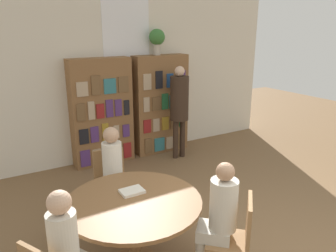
{
  "coord_description": "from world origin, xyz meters",
  "views": [
    {
      "loc": [
        -2.46,
        -1.61,
        2.38
      ],
      "look_at": [
        -0.2,
        2.19,
        1.05
      ],
      "focal_mm": 35.0,
      "sensor_mm": 36.0,
      "label": 1
    }
  ],
  "objects_px": {
    "bookshelf_left": "(102,112)",
    "seated_reader_right": "(218,214)",
    "librarian_standing": "(179,102)",
    "flower_vase": "(157,38)",
    "bookshelf_right": "(161,105)",
    "seated_reader_left": "(113,170)",
    "chair_left_side": "(111,180)",
    "reading_table": "(134,209)",
    "chair_far_side": "(237,235)",
    "seated_reader_back": "(69,250)"
  },
  "relations": [
    {
      "from": "seated_reader_back",
      "to": "chair_far_side",
      "type": "bearing_deg",
      "value": 49.9
    },
    {
      "from": "reading_table",
      "to": "chair_far_side",
      "type": "xyz_separation_m",
      "value": [
        0.74,
        -0.72,
        -0.14
      ]
    },
    {
      "from": "flower_vase",
      "to": "seated_reader_right",
      "type": "height_order",
      "value": "flower_vase"
    },
    {
      "from": "seated_reader_back",
      "to": "librarian_standing",
      "type": "relative_size",
      "value": 0.71
    },
    {
      "from": "chair_far_side",
      "to": "seated_reader_back",
      "type": "distance_m",
      "value": 1.53
    },
    {
      "from": "chair_left_side",
      "to": "chair_far_side",
      "type": "xyz_separation_m",
      "value": [
        0.59,
        -1.73,
        0.0
      ]
    },
    {
      "from": "bookshelf_left",
      "to": "flower_vase",
      "type": "relative_size",
      "value": 4.03
    },
    {
      "from": "seated_reader_left",
      "to": "seated_reader_right",
      "type": "relative_size",
      "value": 1.02
    },
    {
      "from": "bookshelf_right",
      "to": "reading_table",
      "type": "distance_m",
      "value": 3.33
    },
    {
      "from": "bookshelf_right",
      "to": "reading_table",
      "type": "bearing_deg",
      "value": -124.21
    },
    {
      "from": "bookshelf_left",
      "to": "seated_reader_back",
      "type": "relative_size",
      "value": 1.54
    },
    {
      "from": "bookshelf_left",
      "to": "seated_reader_right",
      "type": "distance_m",
      "value": 3.34
    },
    {
      "from": "reading_table",
      "to": "chair_left_side",
      "type": "relative_size",
      "value": 1.58
    },
    {
      "from": "bookshelf_right",
      "to": "flower_vase",
      "type": "bearing_deg",
      "value": 175.91
    },
    {
      "from": "reading_table",
      "to": "seated_reader_left",
      "type": "bearing_deg",
      "value": 81.92
    },
    {
      "from": "seated_reader_back",
      "to": "librarian_standing",
      "type": "xyz_separation_m",
      "value": [
        2.72,
        2.64,
        0.39
      ]
    },
    {
      "from": "seated_reader_back",
      "to": "bookshelf_right",
      "type": "bearing_deg",
      "value": 112.33
    },
    {
      "from": "chair_far_side",
      "to": "seated_reader_right",
      "type": "relative_size",
      "value": 0.72
    },
    {
      "from": "seated_reader_right",
      "to": "seated_reader_back",
      "type": "height_order",
      "value": "seated_reader_back"
    },
    {
      "from": "bookshelf_right",
      "to": "seated_reader_left",
      "type": "distance_m",
      "value": 2.6
    },
    {
      "from": "librarian_standing",
      "to": "flower_vase",
      "type": "bearing_deg",
      "value": 109.04
    },
    {
      "from": "chair_left_side",
      "to": "seated_reader_back",
      "type": "relative_size",
      "value": 0.71
    },
    {
      "from": "chair_left_side",
      "to": "librarian_standing",
      "type": "xyz_separation_m",
      "value": [
        1.83,
        1.22,
        0.59
      ]
    },
    {
      "from": "seated_reader_right",
      "to": "flower_vase",
      "type": "bearing_deg",
      "value": 24.42
    },
    {
      "from": "flower_vase",
      "to": "reading_table",
      "type": "height_order",
      "value": "flower_vase"
    },
    {
      "from": "bookshelf_left",
      "to": "librarian_standing",
      "type": "xyz_separation_m",
      "value": [
        1.31,
        -0.5,
        0.13
      ]
    },
    {
      "from": "chair_left_side",
      "to": "chair_far_side",
      "type": "distance_m",
      "value": 1.83
    },
    {
      "from": "seated_reader_right",
      "to": "librarian_standing",
      "type": "xyz_separation_m",
      "value": [
        1.37,
        2.83,
        0.39
      ]
    },
    {
      "from": "flower_vase",
      "to": "chair_far_side",
      "type": "xyz_separation_m",
      "value": [
        -1.06,
        -3.46,
        -1.71
      ]
    },
    {
      "from": "seated_reader_left",
      "to": "seated_reader_back",
      "type": "height_order",
      "value": "seated_reader_left"
    },
    {
      "from": "bookshelf_right",
      "to": "chair_left_side",
      "type": "bearing_deg",
      "value": -134.92
    },
    {
      "from": "bookshelf_right",
      "to": "seated_reader_back",
      "type": "bearing_deg",
      "value": -129.75
    },
    {
      "from": "chair_left_side",
      "to": "seated_reader_right",
      "type": "xyz_separation_m",
      "value": [
        0.46,
        -1.61,
        0.2
      ]
    },
    {
      "from": "seated_reader_back",
      "to": "seated_reader_right",
      "type": "bearing_deg",
      "value": 53.89
    },
    {
      "from": "bookshelf_left",
      "to": "seated_reader_back",
      "type": "height_order",
      "value": "bookshelf_left"
    },
    {
      "from": "flower_vase",
      "to": "seated_reader_back",
      "type": "bearing_deg",
      "value": -129.02
    },
    {
      "from": "bookshelf_left",
      "to": "flower_vase",
      "type": "xyz_separation_m",
      "value": [
        1.14,
        0.0,
        1.25
      ]
    },
    {
      "from": "bookshelf_right",
      "to": "seated_reader_left",
      "type": "bearing_deg",
      "value": -132.5
    },
    {
      "from": "bookshelf_right",
      "to": "librarian_standing",
      "type": "xyz_separation_m",
      "value": [
        0.11,
        -0.5,
        0.13
      ]
    },
    {
      "from": "bookshelf_right",
      "to": "reading_table",
      "type": "height_order",
      "value": "bookshelf_right"
    },
    {
      "from": "bookshelf_right",
      "to": "librarian_standing",
      "type": "bearing_deg",
      "value": -77.51
    },
    {
      "from": "reading_table",
      "to": "librarian_standing",
      "type": "distance_m",
      "value": 3.02
    },
    {
      "from": "bookshelf_left",
      "to": "seated_reader_right",
      "type": "bearing_deg",
      "value": -90.97
    },
    {
      "from": "chair_left_side",
      "to": "seated_reader_right",
      "type": "relative_size",
      "value": 0.72
    },
    {
      "from": "chair_left_side",
      "to": "seated_reader_right",
      "type": "bearing_deg",
      "value": 114.2
    },
    {
      "from": "chair_far_side",
      "to": "seated_reader_left",
      "type": "xyz_separation_m",
      "value": [
        -0.62,
        1.55,
        0.22
      ]
    },
    {
      "from": "flower_vase",
      "to": "reading_table",
      "type": "xyz_separation_m",
      "value": [
        -1.8,
        -2.75,
        -1.57
      ]
    },
    {
      "from": "bookshelf_left",
      "to": "bookshelf_right",
      "type": "xyz_separation_m",
      "value": [
        1.2,
        0.0,
        0.0
      ]
    },
    {
      "from": "bookshelf_left",
      "to": "chair_far_side",
      "type": "relative_size",
      "value": 2.17
    },
    {
      "from": "bookshelf_left",
      "to": "reading_table",
      "type": "distance_m",
      "value": 2.84
    }
  ]
}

